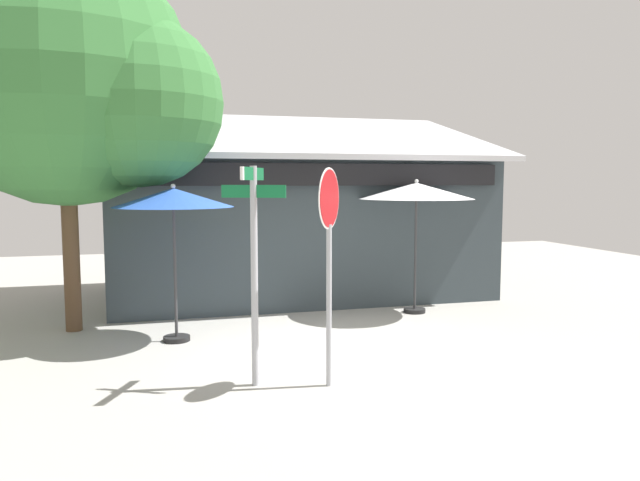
# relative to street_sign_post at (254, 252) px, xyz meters

# --- Properties ---
(ground_plane) EXTENTS (28.00, 28.00, 0.10)m
(ground_plane) POSITION_rel_street_sign_post_xyz_m (1.41, 1.42, -1.79)
(ground_plane) COLOR #9E9B93
(cafe_building) EXTENTS (8.79, 4.86, 4.39)m
(cafe_building) POSITION_rel_street_sign_post_xyz_m (2.00, 6.18, -0.07)
(cafe_building) COLOR #333D42
(cafe_building) RESTS_ON ground
(street_sign_post) EXTENTS (0.77, 0.82, 2.84)m
(street_sign_post) POSITION_rel_street_sign_post_xyz_m (0.00, 0.00, 0.00)
(street_sign_post) COLOR #A8AAB2
(street_sign_post) RESTS_ON ground
(stop_sign) EXTENTS (0.46, 0.65, 2.82)m
(stop_sign) POSITION_rel_street_sign_post_xyz_m (0.92, -0.26, 0.23)
(stop_sign) COLOR #A8AAB2
(stop_sign) RESTS_ON ground
(patio_umbrella_royal_blue_left) EXTENTS (1.96, 1.96, 2.60)m
(patio_umbrella_royal_blue_left) POSITION_rel_street_sign_post_xyz_m (-0.92, 2.49, 0.60)
(patio_umbrella_royal_blue_left) COLOR black
(patio_umbrella_royal_blue_left) RESTS_ON ground
(patio_umbrella_ivory_center) EXTENTS (2.28, 2.28, 2.69)m
(patio_umbrella_ivory_center) POSITION_rel_street_sign_post_xyz_m (3.80, 3.45, 0.69)
(patio_umbrella_ivory_center) COLOR black
(patio_umbrella_ivory_center) RESTS_ON ground
(shade_tree) EXTENTS (4.86, 4.42, 6.62)m
(shade_tree) POSITION_rel_street_sign_post_xyz_m (-2.40, 3.57, 2.57)
(shade_tree) COLOR brown
(shade_tree) RESTS_ON ground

